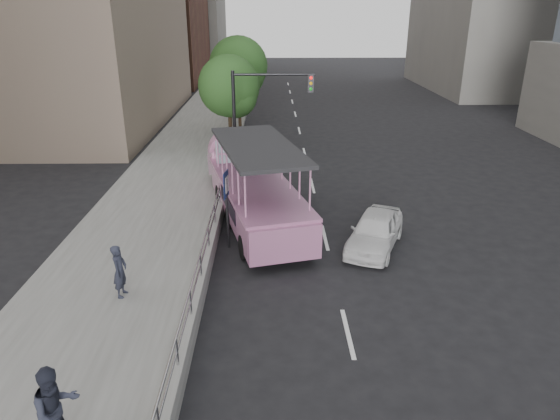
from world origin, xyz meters
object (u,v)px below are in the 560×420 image
object	(u,v)px
traffic_signal	(257,105)
pedestrian_near	(120,271)
duck_boat	(251,186)
street_tree_far	(240,68)
pedestrian_mid	(56,410)
street_tree_near	(231,89)
car	(375,231)
parking_sign	(227,201)

from	to	relation	value
traffic_signal	pedestrian_near	bearing A→B (deg)	-105.69
duck_boat	street_tree_far	distance (m)	15.93
duck_boat	pedestrian_mid	xyz separation A→B (m)	(-3.12, -12.28, -0.02)
duck_boat	street_tree_near	bearing A→B (deg)	98.70
car	street_tree_far	bearing A→B (deg)	130.61
car	street_tree_far	distance (m)	19.99
pedestrian_near	parking_sign	xyz separation A→B (m)	(2.78, 3.72, 0.70)
pedestrian_mid	street_tree_near	bearing A→B (deg)	35.80
pedestrian_near	car	bearing A→B (deg)	-60.30
parking_sign	street_tree_far	bearing A→B (deg)	91.63
pedestrian_near	pedestrian_mid	distance (m)	5.48
duck_boat	traffic_signal	size ratio (longest dim) A/B	2.00
car	parking_sign	xyz separation A→B (m)	(-5.26, 0.10, 1.13)
street_tree_far	street_tree_near	bearing A→B (deg)	-91.91
car	pedestrian_mid	world-z (taller)	pedestrian_mid
pedestrian_mid	street_tree_near	xyz separation A→B (m)	(1.65, 21.86, 2.59)
car	traffic_signal	world-z (taller)	traffic_signal
pedestrian_mid	street_tree_far	distance (m)	28.09
duck_boat	parking_sign	world-z (taller)	duck_boat
street_tree_near	car	bearing A→B (deg)	-64.86
duck_boat	pedestrian_mid	bearing A→B (deg)	-104.26
traffic_signal	street_tree_far	size ratio (longest dim) A/B	0.81
duck_boat	pedestrian_near	world-z (taller)	duck_boat
parking_sign	street_tree_far	size ratio (longest dim) A/B	0.45
street_tree_near	street_tree_far	world-z (taller)	street_tree_far
car	street_tree_near	bearing A→B (deg)	138.60
traffic_signal	street_tree_near	xyz separation A→B (m)	(-1.60, 3.43, 0.32)
car	pedestrian_near	bearing A→B (deg)	-132.33
pedestrian_near	traffic_signal	bearing A→B (deg)	-10.20
pedestrian_mid	parking_sign	distance (m)	9.50
pedestrian_near	pedestrian_mid	world-z (taller)	pedestrian_mid
duck_boat	pedestrian_near	xyz separation A→B (m)	(-3.51, -6.81, -0.15)
parking_sign	traffic_signal	xyz separation A→B (m)	(0.87, 9.25, 1.71)
street_tree_far	traffic_signal	bearing A→B (deg)	-81.57
street_tree_near	street_tree_far	xyz separation A→B (m)	(0.20, 6.00, 0.49)
pedestrian_mid	car	bearing A→B (deg)	0.01
traffic_signal	street_tree_far	world-z (taller)	street_tree_far
street_tree_far	duck_boat	bearing A→B (deg)	-85.36
duck_boat	traffic_signal	bearing A→B (deg)	88.77
pedestrian_mid	street_tree_near	distance (m)	22.07
street_tree_near	street_tree_far	bearing A→B (deg)	88.09
duck_boat	pedestrian_mid	world-z (taller)	duck_boat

